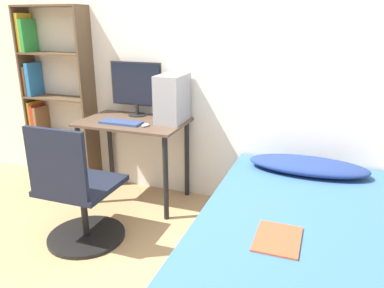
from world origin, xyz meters
name	(u,v)px	position (x,y,z in m)	size (l,w,h in m)	color
wall_back	(203,63)	(0.00, 1.54, 1.25)	(8.00, 0.05, 2.50)	silver
desk	(134,135)	(-0.54, 1.22, 0.63)	(0.92, 0.59, 0.76)	brown
bookshelf	(50,101)	(-1.58, 1.40, 0.83)	(0.72, 0.23, 1.74)	brown
office_chair	(78,200)	(-0.59, 0.43, 0.35)	(0.59, 0.59, 0.94)	black
bed	(295,251)	(0.96, 0.51, 0.23)	(1.20, 2.01, 0.47)	#4C3D2D
pillow	(308,166)	(0.96, 1.26, 0.53)	(0.91, 0.36, 0.11)	navy
magazine	(278,239)	(0.88, 0.22, 0.48)	(0.24, 0.32, 0.01)	#B24C2D
monitor	(136,86)	(-0.60, 1.42, 1.03)	(0.50, 0.17, 0.49)	black
keyboard	(121,123)	(-0.59, 1.10, 0.77)	(0.36, 0.14, 0.02)	#33477A
pc_tower	(172,98)	(-0.20, 1.33, 0.96)	(0.22, 0.34, 0.41)	#99999E
mouse	(145,125)	(-0.36, 1.10, 0.77)	(0.06, 0.09, 0.02)	silver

